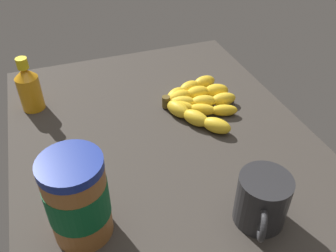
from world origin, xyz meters
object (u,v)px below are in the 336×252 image
(banana_bunch, at_px, (197,101))
(honey_bottle, at_px, (29,88))
(peanut_butter_jar, at_px, (77,198))
(coffee_mug, at_px, (262,200))

(banana_bunch, bearing_deg, honey_bottle, -109.08)
(banana_bunch, relative_size, peanut_butter_jar, 1.49)
(honey_bottle, bearing_deg, coffee_mug, 35.91)
(banana_bunch, height_order, peanut_butter_jar, peanut_butter_jar)
(peanut_butter_jar, relative_size, coffee_mug, 1.37)
(peanut_butter_jar, bearing_deg, honey_bottle, -171.68)
(banana_bunch, xyz_separation_m, peanut_butter_jar, (0.27, -0.33, 0.06))
(peanut_butter_jar, xyz_separation_m, honey_bottle, (-0.41, -0.06, -0.02))
(banana_bunch, distance_m, peanut_butter_jar, 0.43)
(coffee_mug, bearing_deg, honey_bottle, -144.09)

